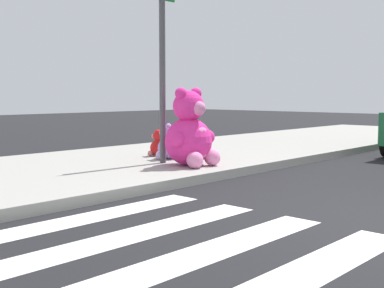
{
  "coord_description": "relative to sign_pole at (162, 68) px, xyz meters",
  "views": [
    {
      "loc": [
        -5.29,
        -2.15,
        1.38
      ],
      "look_at": [
        0.91,
        3.6,
        0.55
      ],
      "focal_mm": 47.6,
      "sensor_mm": 36.0,
      "label": 1
    }
  ],
  "objects": [
    {
      "name": "ground_plane",
      "position": [
        -1.0,
        -4.4,
        -1.85
      ],
      "size": [
        60.0,
        60.0,
        0.0
      ],
      "primitive_type": "plane",
      "color": "black"
    },
    {
      "name": "sidewalk",
      "position": [
        -1.0,
        0.8,
        -1.77
      ],
      "size": [
        28.0,
        4.4,
        0.15
      ],
      "primitive_type": "cube",
      "color": "#9E9B93",
      "rests_on": "ground_plane"
    },
    {
      "name": "crosswalk_stripes",
      "position": [
        -3.01,
        -4.6,
        -1.85
      ],
      "size": [
        3.2,
        5.85,
        0.0
      ],
      "color": "white",
      "rests_on": "ground_plane"
    },
    {
      "name": "sign_pole",
      "position": [
        0.0,
        0.0,
        0.0
      ],
      "size": [
        0.56,
        0.11,
        3.2
      ],
      "color": "#4C4C51",
      "rests_on": "sidewalk"
    },
    {
      "name": "plush_pink_large",
      "position": [
        0.09,
        -0.59,
        -1.16
      ],
      "size": [
        1.04,
        0.91,
        1.34
      ],
      "color": "#F22D93",
      "rests_on": "sidewalk"
    },
    {
      "name": "plush_lavender",
      "position": [
        0.44,
        0.33,
        -1.43
      ],
      "size": [
        0.48,
        0.48,
        0.68
      ],
      "color": "#B28CD8",
      "rests_on": "sidewalk"
    },
    {
      "name": "plush_tan",
      "position": [
        0.99,
        0.4,
        -1.49
      ],
      "size": [
        0.4,
        0.37,
        0.53
      ],
      "color": "tan",
      "rests_on": "sidewalk"
    },
    {
      "name": "plush_red",
      "position": [
        0.66,
        0.85,
        -1.49
      ],
      "size": [
        0.37,
        0.38,
        0.53
      ],
      "color": "red",
      "rests_on": "sidewalk"
    }
  ]
}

